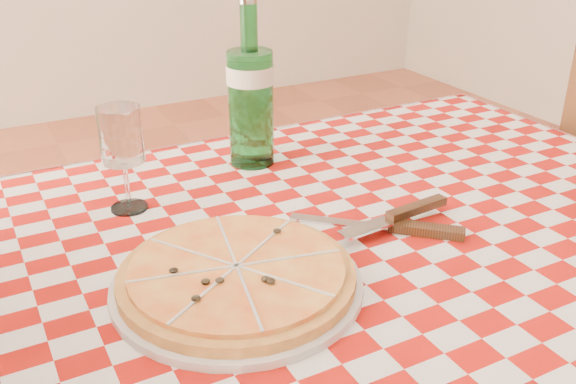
% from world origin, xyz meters
% --- Properties ---
extents(dining_table, '(1.20, 0.80, 0.75)m').
position_xyz_m(dining_table, '(0.00, 0.00, 0.66)').
color(dining_table, brown).
rests_on(dining_table, ground).
extents(tablecloth, '(1.30, 0.90, 0.01)m').
position_xyz_m(tablecloth, '(0.00, 0.00, 0.75)').
color(tablecloth, '#950E09').
rests_on(tablecloth, dining_table).
extents(pizza_plate, '(0.36, 0.36, 0.04)m').
position_xyz_m(pizza_plate, '(-0.14, -0.04, 0.78)').
color(pizza_plate, '#BE7C3F').
rests_on(pizza_plate, tablecloth).
extents(water_bottle, '(0.09, 0.09, 0.29)m').
position_xyz_m(water_bottle, '(0.04, 0.31, 0.90)').
color(water_bottle, '#196726').
rests_on(water_bottle, tablecloth).
extents(wine_glass, '(0.06, 0.06, 0.16)m').
position_xyz_m(wine_glass, '(-0.20, 0.23, 0.84)').
color(wine_glass, white).
rests_on(wine_glass, tablecloth).
extents(cutlery, '(0.31, 0.28, 0.03)m').
position_xyz_m(cutlery, '(0.11, -0.01, 0.77)').
color(cutlery, silver).
rests_on(cutlery, tablecloth).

